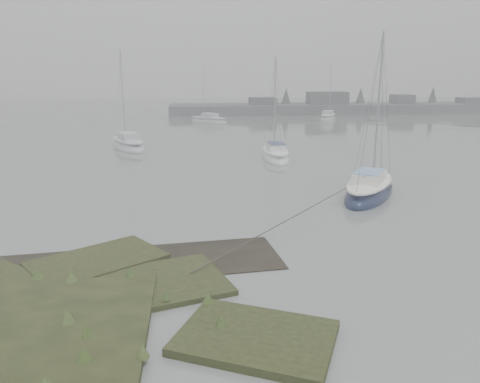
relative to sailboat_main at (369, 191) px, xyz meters
name	(u,v)px	position (x,y,z in m)	size (l,w,h in m)	color
ground	(202,145)	(-7.99, 18.01, -0.27)	(160.00, 160.00, 0.00)	slate
far_shoreline	(368,107)	(18.85, 49.91, 0.58)	(60.00, 8.00, 4.15)	#4C4F51
sailboat_main	(369,191)	(0.00, 0.00, 0.00)	(5.01, 6.21, 8.61)	#0F1734
sailboat_white	(275,156)	(-2.84, 10.82, -0.03)	(1.95, 5.50, 7.70)	white
sailboat_far_a	(128,145)	(-14.02, 16.89, 0.00)	(4.23, 6.41, 8.62)	silver
sailboat_far_b	(328,118)	(9.40, 39.42, -0.03)	(4.14, 5.70, 7.74)	#ACB2B5
sailboat_far_c	(209,121)	(-6.65, 36.76, -0.02)	(5.37, 5.14, 7.91)	#B5BABE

